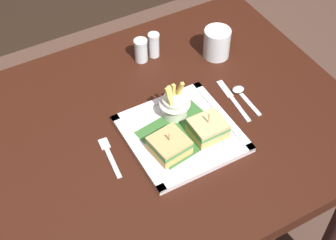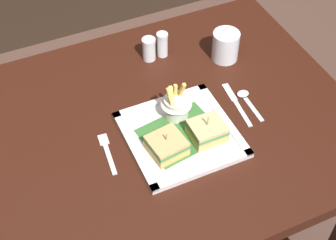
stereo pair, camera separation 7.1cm
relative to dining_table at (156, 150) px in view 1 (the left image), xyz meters
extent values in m
cube|color=black|center=(0.00, 0.00, 0.09)|extent=(1.08, 0.82, 0.04)
cylinder|color=#30260B|center=(0.47, 0.34, -0.29)|extent=(0.06, 0.06, 0.71)
cube|color=white|center=(0.04, -0.07, 0.11)|extent=(0.28, 0.28, 0.01)
cube|color=#34692D|center=(0.04, -0.07, 0.12)|extent=(0.21, 0.18, 0.00)
cube|color=white|center=(0.04, -0.19, 0.12)|extent=(0.28, 0.02, 0.01)
cube|color=white|center=(0.04, 0.06, 0.12)|extent=(0.28, 0.02, 0.01)
cube|color=white|center=(-0.09, -0.07, 0.12)|extent=(0.02, 0.28, 0.01)
cube|color=white|center=(0.17, -0.07, 0.12)|extent=(0.02, 0.28, 0.01)
cube|color=tan|center=(-0.01, -0.10, 0.12)|extent=(0.10, 0.10, 0.01)
cube|color=#DCB350|center=(-0.01, -0.10, 0.13)|extent=(0.10, 0.10, 0.01)
cube|color=tan|center=(-0.01, -0.10, 0.14)|extent=(0.10, 0.10, 0.01)
cube|color=#438E42|center=(-0.01, -0.10, 0.15)|extent=(0.10, 0.10, 0.01)
cube|color=tan|center=(-0.01, -0.10, 0.16)|extent=(0.10, 0.10, 0.01)
cylinder|color=tan|center=(-0.01, -0.10, 0.15)|extent=(0.00, 0.00, 0.07)
cube|color=#D2B47B|center=(0.10, -0.10, 0.12)|extent=(0.09, 0.08, 0.01)
cube|color=#DDC04E|center=(0.10, -0.10, 0.13)|extent=(0.09, 0.08, 0.01)
cube|color=tan|center=(0.10, -0.10, 0.14)|extent=(0.09, 0.08, 0.01)
cube|color=#479345|center=(0.10, -0.10, 0.15)|extent=(0.09, 0.08, 0.01)
cube|color=tan|center=(0.10, -0.10, 0.16)|extent=(0.09, 0.08, 0.01)
cylinder|color=tan|center=(0.10, -0.10, 0.16)|extent=(0.00, 0.00, 0.08)
cylinder|color=silver|center=(0.06, 0.00, 0.15)|extent=(0.07, 0.07, 0.06)
cone|color=silver|center=(0.06, 0.00, 0.17)|extent=(0.08, 0.08, 0.03)
cube|color=#F0C864|center=(0.04, -0.01, 0.18)|extent=(0.02, 0.02, 0.06)
cube|color=#E4CB75|center=(0.05, 0.00, 0.19)|extent=(0.01, 0.02, 0.07)
cube|color=#E6CE78|center=(0.06, 0.02, 0.17)|extent=(0.02, 0.01, 0.05)
cube|color=#F8CC76|center=(0.04, -0.01, 0.17)|extent=(0.01, 0.01, 0.05)
cube|color=#DDC55B|center=(0.04, -0.01, 0.19)|extent=(0.02, 0.03, 0.08)
cube|color=#DBB854|center=(0.06, 0.01, 0.18)|extent=(0.01, 0.01, 0.07)
cube|color=#E5C054|center=(0.08, 0.01, 0.19)|extent=(0.02, 0.03, 0.08)
cylinder|color=silver|center=(0.30, 0.16, 0.15)|extent=(0.08, 0.08, 0.09)
cylinder|color=silver|center=(0.30, 0.16, 0.12)|extent=(0.07, 0.07, 0.03)
cube|color=silver|center=(-0.15, -0.06, 0.11)|extent=(0.02, 0.10, 0.00)
cube|color=silver|center=(-0.15, 0.01, 0.11)|extent=(0.03, 0.04, 0.00)
cube|color=silver|center=(0.23, -0.06, 0.11)|extent=(0.02, 0.10, 0.00)
cube|color=silver|center=(0.24, 0.02, 0.11)|extent=(0.02, 0.07, 0.00)
cube|color=silver|center=(0.26, -0.06, 0.11)|extent=(0.01, 0.09, 0.00)
ellipsoid|color=silver|center=(0.27, 0.00, 0.11)|extent=(0.04, 0.03, 0.01)
cylinder|color=silver|center=(0.09, 0.25, 0.14)|extent=(0.04, 0.04, 0.06)
cylinder|color=white|center=(0.09, 0.25, 0.13)|extent=(0.03, 0.03, 0.03)
cylinder|color=silver|center=(0.09, 0.25, 0.17)|extent=(0.04, 0.04, 0.01)
cylinder|color=silver|center=(0.13, 0.25, 0.14)|extent=(0.03, 0.03, 0.07)
cylinder|color=#2E2F2A|center=(0.13, 0.25, 0.13)|extent=(0.03, 0.03, 0.04)
cylinder|color=silver|center=(0.13, 0.25, 0.18)|extent=(0.03, 0.03, 0.01)
camera|label=1|loc=(-0.40, -0.79, 1.10)|focal=53.34mm
camera|label=2|loc=(-0.34, -0.82, 1.10)|focal=53.34mm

